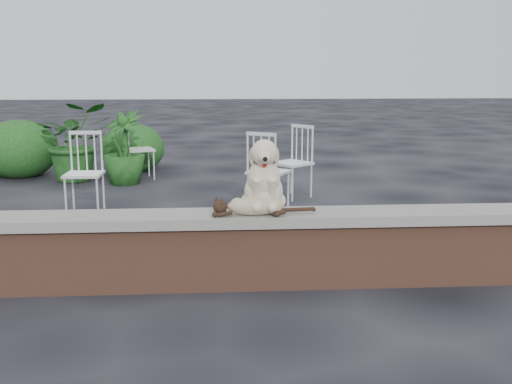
{
  "coord_description": "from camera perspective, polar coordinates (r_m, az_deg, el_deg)",
  "views": [
    {
      "loc": [
        0.48,
        -4.45,
        1.65
      ],
      "look_at": [
        0.79,
        0.2,
        0.7
      ],
      "focal_mm": 42.24,
      "sensor_mm": 36.0,
      "label": 1
    }
  ],
  "objects": [
    {
      "name": "cat",
      "position": [
        4.5,
        -0.14,
        -1.24
      ],
      "size": [
        0.93,
        0.26,
        0.16
      ],
      "primitive_type": null,
      "rotation": [
        0.0,
        0.0,
        -0.04
      ],
      "color": "tan",
      "rests_on": "capstone"
    },
    {
      "name": "dog",
      "position": [
        4.61,
        0.73,
        1.74
      ],
      "size": [
        0.4,
        0.51,
        0.58
      ],
      "primitive_type": null,
      "rotation": [
        0.0,
        0.0,
        -0.04
      ],
      "color": "beige",
      "rests_on": "capstone"
    },
    {
      "name": "chair_c",
      "position": [
        7.19,
        1.19,
        2.07
      ],
      "size": [
        0.77,
        0.77,
        0.94
      ],
      "primitive_type": null,
      "rotation": [
        0.0,
        0.0,
        2.6
      ],
      "color": "white",
      "rests_on": "ground"
    },
    {
      "name": "chair_b",
      "position": [
        7.3,
        -16.0,
        1.76
      ],
      "size": [
        0.57,
        0.57,
        0.94
      ],
      "primitive_type": null,
      "rotation": [
        0.0,
        0.0,
        -0.01
      ],
      "color": "white",
      "rests_on": "ground"
    },
    {
      "name": "potted_plant_a",
      "position": [
        9.44,
        -16.73,
        4.6
      ],
      "size": [
        1.25,
        1.14,
        1.18
      ],
      "primitive_type": "imported",
      "rotation": [
        0.0,
        0.0,
        0.24
      ],
      "color": "#113D16",
      "rests_on": "ground"
    },
    {
      "name": "shrubbery",
      "position": [
        10.09,
        -20.14,
        3.61
      ],
      "size": [
        4.03,
        1.78,
        0.94
      ],
      "color": "#113D16",
      "rests_on": "ground"
    },
    {
      "name": "brick_wall",
      "position": [
        4.69,
        -9.57,
        -6.01
      ],
      "size": [
        6.0,
        0.3,
        0.5
      ],
      "primitive_type": "cube",
      "color": "brown",
      "rests_on": "ground"
    },
    {
      "name": "chair_d",
      "position": [
        7.86,
        3.43,
        2.87
      ],
      "size": [
        0.79,
        0.79,
        0.94
      ],
      "primitive_type": null,
      "rotation": [
        0.0,
        0.0,
        -0.88
      ],
      "color": "white",
      "rests_on": "ground"
    },
    {
      "name": "capstone",
      "position": [
        4.62,
        -9.69,
        -2.58
      ],
      "size": [
        6.2,
        0.4,
        0.08
      ],
      "primitive_type": "cube",
      "color": "slate",
      "rests_on": "brick_wall"
    },
    {
      "name": "chair_e",
      "position": [
        9.36,
        -11.02,
        4.08
      ],
      "size": [
        0.71,
        0.71,
        0.94
      ],
      "primitive_type": null,
      "rotation": [
        0.0,
        0.0,
        1.89
      ],
      "color": "white",
      "rests_on": "ground"
    },
    {
      "name": "ground",
      "position": [
        4.78,
        -9.47,
        -8.87
      ],
      "size": [
        60.0,
        60.0,
        0.0
      ],
      "primitive_type": "plane",
      "color": "black",
      "rests_on": "ground"
    },
    {
      "name": "potted_plant_b",
      "position": [
        8.97,
        -12.42,
        4.12
      ],
      "size": [
        0.83,
        0.83,
        1.07
      ],
      "primitive_type": "imported",
      "rotation": [
        0.0,
        0.0,
        -0.55
      ],
      "color": "#113D16",
      "rests_on": "ground"
    }
  ]
}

